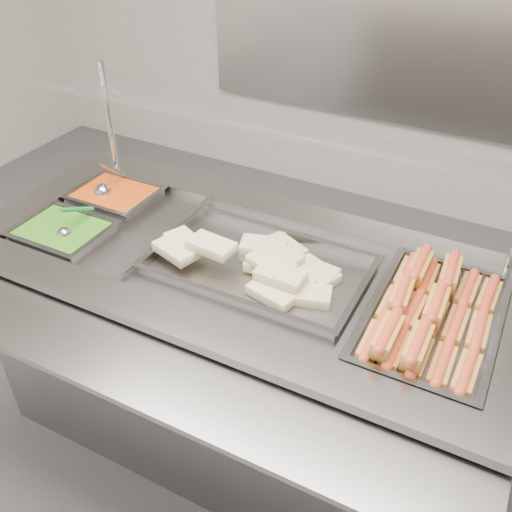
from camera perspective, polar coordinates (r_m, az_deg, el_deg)
The scene contains 12 objects.
back_panel at distance 3.57m, azimuth 18.65°, elevation 20.92°, with size 3.00×0.04×1.20m, color #A29D98.
steam_counter at distance 2.18m, azimuth -1.19°, elevation -9.86°, with size 1.91×0.87×0.91m.
tray_rail at distance 1.60m, azimuth -10.40°, elevation -11.26°, with size 1.82×0.41×0.05m.
sneeze_guard at distance 1.87m, azimuth 1.78°, elevation 12.58°, with size 1.67×0.32×0.44m.
pan_hotdogs at distance 1.76m, azimuth 17.12°, elevation -6.80°, with size 0.35×0.56×0.10m.
pan_wraps at distance 1.88m, azimuth 0.27°, elevation -1.31°, with size 0.69×0.41×0.07m.
pan_beans at distance 2.33m, azimuth -13.82°, elevation 5.26°, with size 0.31×0.25×0.10m.
pan_peas at distance 2.16m, azimuth -18.64°, elevation 1.65°, with size 0.31×0.25×0.10m.
hotdogs_in_buns at distance 1.73m, azimuth 16.93°, elevation -5.58°, with size 0.31×0.53×0.12m.
tortilla_wraps at distance 1.84m, azimuth 0.93°, elevation -0.78°, with size 0.63×0.37×0.10m.
ladle at distance 2.33m, azimuth -14.98°, elevation 6.32°, with size 0.07×0.19×0.16m.
serving_spoon at distance 2.11m, azimuth -18.39°, elevation 2.50°, with size 0.06×0.19×0.13m.
Camera 1 is at (0.63, -0.97, 2.01)m, focal length 40.00 mm.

